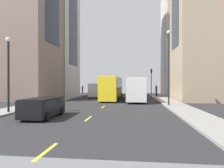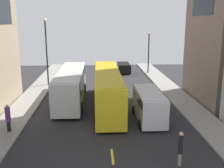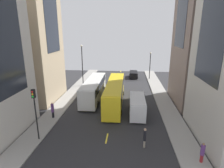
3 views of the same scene
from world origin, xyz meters
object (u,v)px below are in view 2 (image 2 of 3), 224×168
(streetcar_yellow, at_px, (108,86))
(pedestrian_waiting_curb, at_px, (8,117))
(city_bus_white, at_px, (71,83))
(delivery_van_white, at_px, (149,103))
(car_black_0, at_px, (124,67))
(pedestrian_crossing_mid, at_px, (180,147))

(streetcar_yellow, relative_size, pedestrian_waiting_curb, 6.38)
(city_bus_white, relative_size, delivery_van_white, 2.06)
(delivery_van_white, height_order, car_black_0, delivery_van_white)
(delivery_van_white, relative_size, pedestrian_waiting_curb, 2.71)
(car_black_0, height_order, pedestrian_waiting_curb, pedestrian_waiting_curb)
(pedestrian_crossing_mid, bearing_deg, car_black_0, -45.35)
(streetcar_yellow, bearing_deg, pedestrian_crossing_mid, -71.41)
(pedestrian_waiting_curb, bearing_deg, streetcar_yellow, 2.78)
(city_bus_white, xyz_separation_m, car_black_0, (7.23, 15.71, -1.11))
(delivery_van_white, bearing_deg, city_bus_white, 140.64)
(delivery_van_white, xyz_separation_m, pedestrian_waiting_curb, (-11.28, -2.16, -0.24))
(streetcar_yellow, height_order, pedestrian_crossing_mid, streetcar_yellow)
(streetcar_yellow, relative_size, car_black_0, 3.20)
(streetcar_yellow, xyz_separation_m, delivery_van_white, (3.41, -3.85, -0.61))
(car_black_0, bearing_deg, pedestrian_crossing_mid, -89.19)
(city_bus_white, height_order, car_black_0, city_bus_white)
(car_black_0, relative_size, pedestrian_waiting_curb, 1.99)
(city_bus_white, height_order, pedestrian_crossing_mid, city_bus_white)
(delivery_van_white, distance_m, pedestrian_crossing_mid, 7.60)
(streetcar_yellow, distance_m, delivery_van_white, 5.18)
(car_black_0, xyz_separation_m, pedestrian_waiting_curb, (-11.30, -23.79, 0.38))
(delivery_van_white, bearing_deg, streetcar_yellow, 131.58)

